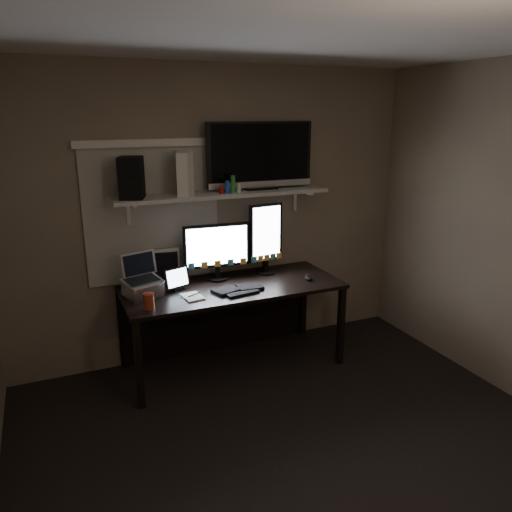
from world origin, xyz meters
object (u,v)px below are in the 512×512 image
monitor_landscape (217,252)px  laptop (142,277)px  keyboard (238,289)px  desk (228,300)px  monitor_portrait (266,238)px  tablet (177,279)px  mouse (308,278)px  speaker (131,178)px  cup (149,301)px  game_console (183,173)px  tv (260,156)px

monitor_landscape → laptop: 0.69m
laptop → keyboard: bearing=-29.6°
desk → monitor_portrait: size_ratio=2.82×
desk → monitor_landscape: size_ratio=3.17×
keyboard → tablet: bearing=147.7°
mouse → speaker: speaker is taller
desk → cup: bearing=-154.5°
monitor_landscape → desk: bearing=-44.2°
monitor_portrait → game_console: 0.94m
desk → cup: (-0.74, -0.35, 0.24)m
tablet → cup: 0.43m
desk → tv: size_ratio=1.94×
tablet → laptop: size_ratio=0.67×
desk → laptop: bearing=-173.3°
tv → monitor_landscape: bearing=-173.0°
keyboard → speaker: 1.20m
tv → game_console: size_ratio=2.74×
mouse → tablet: size_ratio=0.45×
mouse → cup: cup is taller
desk → speaker: (-0.73, 0.05, 1.08)m
tablet → game_console: 0.84m
monitor_landscape → game_console: game_console is taller
desk → game_console: bearing=168.3°
monitor_landscape → speaker: 0.94m
desk → laptop: 0.81m
monitor_portrait → speaker: speaker is taller
desk → tv: (0.35, 0.11, 1.20)m
monitor_landscape → cup: monitor_landscape is taller
monitor_portrait → tv: size_ratio=0.69×
laptop → speaker: speaker is taller
speaker → tv: bearing=22.0°
speaker → tablet: bearing=0.3°
keyboard → mouse: bearing=-8.3°
monitor_landscape → laptop: size_ratio=1.74×
tv → keyboard: bearing=-132.8°
tablet → game_console: bearing=26.6°
monitor_portrait → tablet: 0.87m
monitor_portrait → keyboard: size_ratio=1.54×
keyboard → game_console: game_console is taller
monitor_landscape → tv: 0.88m
monitor_portrait → laptop: (-1.12, -0.16, -0.16)m
mouse → tv: bearing=142.5°
tablet → speaker: bearing=143.1°
monitor_portrait → cup: size_ratio=5.39×
monitor_portrait → tv: tv is taller
tablet → speaker: 0.87m
tablet → mouse: bearing=-28.8°
game_console → cup: bearing=-117.1°
keyboard → monitor_portrait: bearing=31.2°
keyboard → speaker: bearing=149.8°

